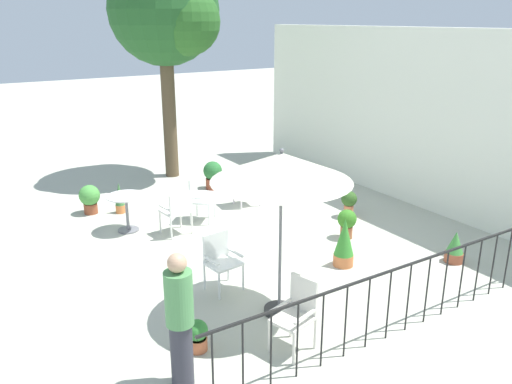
# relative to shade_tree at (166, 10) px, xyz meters

# --- Properties ---
(ground_plane) EXTENTS (60.00, 60.00, 0.00)m
(ground_plane) POSITION_rel_shade_tree_xyz_m (4.87, -0.48, -4.24)
(ground_plane) COLOR #B2B2A0
(villa_facade) EXTENTS (11.13, 0.30, 3.88)m
(villa_facade) POSITION_rel_shade_tree_xyz_m (4.87, 3.84, -2.30)
(villa_facade) COLOR white
(villa_facade) RESTS_ON ground
(terrace_railing) EXTENTS (0.03, 5.89, 1.01)m
(terrace_railing) POSITION_rel_shade_tree_xyz_m (8.47, -0.48, -3.56)
(terrace_railing) COLOR black
(terrace_railing) RESTS_ON ground
(shade_tree) EXTENTS (2.87, 2.73, 5.62)m
(shade_tree) POSITION_rel_shade_tree_xyz_m (0.00, 0.00, 0.00)
(shade_tree) COLOR brown
(shade_tree) RESTS_ON ground
(patio_umbrella_0) EXTENTS (1.91, 1.91, 2.45)m
(patio_umbrella_0) POSITION_rel_shade_tree_xyz_m (7.20, -1.51, -2.07)
(patio_umbrella_0) COLOR #2D2D2D
(patio_umbrella_0) RESTS_ON ground
(cafe_table_0) EXTENTS (0.76, 0.76, 0.74)m
(cafe_table_0) POSITION_rel_shade_tree_xyz_m (3.06, -2.33, -3.72)
(cafe_table_0) COLOR silver
(cafe_table_0) RESTS_ON ground
(patio_chair_0) EXTENTS (0.52, 0.55, 0.89)m
(patio_chair_0) POSITION_rel_shade_tree_xyz_m (3.02, 0.38, -3.72)
(patio_chair_0) COLOR white
(patio_chair_0) RESTS_ON ground
(patio_chair_1) EXTENTS (0.65, 0.65, 0.94)m
(patio_chair_1) POSITION_rel_shade_tree_xyz_m (3.31, -0.88, -3.70)
(patio_chair_1) COLOR white
(patio_chair_1) RESTS_ON ground
(patio_chair_2) EXTENTS (0.54, 0.58, 0.96)m
(patio_chair_2) POSITION_rel_shade_tree_xyz_m (8.00, -1.79, -3.70)
(patio_chair_2) COLOR silver
(patio_chair_2) RESTS_ON ground
(patio_chair_3) EXTENTS (0.52, 0.55, 0.89)m
(patio_chair_3) POSITION_rel_shade_tree_xyz_m (3.78, -1.56, -3.71)
(patio_chair_3) COLOR silver
(patio_chair_3) RESTS_ON ground
(patio_chair_4) EXTENTS (0.49, 0.54, 0.90)m
(patio_chair_4) POSITION_rel_shade_tree_xyz_m (6.09, -1.86, -3.71)
(patio_chair_4) COLOR white
(patio_chair_4) RESTS_ON ground
(potted_plant_0) EXTENTS (0.37, 0.37, 0.58)m
(potted_plant_0) POSITION_rel_shade_tree_xyz_m (5.66, 1.13, -3.90)
(potted_plant_0) COLOR #9E5737
(potted_plant_0) RESTS_ON ground
(potted_plant_1) EXTENTS (0.28, 0.28, 0.43)m
(potted_plant_1) POSITION_rel_shade_tree_xyz_m (7.38, -2.90, -4.02)
(potted_plant_1) COLOR #CB6941
(potted_plant_1) RESTS_ON ground
(potted_plant_2) EXTENTS (0.33, 0.33, 0.58)m
(potted_plant_2) POSITION_rel_shade_tree_xyz_m (4.83, 1.91, -3.89)
(potted_plant_2) COLOR #C66C48
(potted_plant_2) RESTS_ON ground
(potted_plant_3) EXTENTS (0.35, 0.35, 0.86)m
(potted_plant_3) POSITION_rel_shade_tree_xyz_m (6.53, 0.29, -3.82)
(potted_plant_3) COLOR #CE7340
(potted_plant_3) RESTS_ON ground
(potted_plant_4) EXTENTS (0.45, 0.45, 0.64)m
(potted_plant_4) POSITION_rel_shade_tree_xyz_m (1.68, -2.70, -3.88)
(potted_plant_4) COLOR brown
(potted_plant_4) RESTS_ON ground
(potted_plant_5) EXTENTS (0.20, 0.20, 0.69)m
(potted_plant_5) POSITION_rel_shade_tree_xyz_m (1.99, -2.14, -3.90)
(potted_plant_5) COLOR #D0753D
(potted_plant_5) RESTS_ON ground
(potted_plant_6) EXTENTS (0.32, 0.32, 0.57)m
(potted_plant_6) POSITION_rel_shade_tree_xyz_m (7.45, 2.02, -3.97)
(potted_plant_6) COLOR #9A4D33
(potted_plant_6) RESTS_ON ground
(potted_plant_7) EXTENTS (0.47, 0.47, 0.70)m
(potted_plant_7) POSITION_rel_shade_tree_xyz_m (1.56, 0.36, -3.86)
(potted_plant_7) COLOR #9D472E
(potted_plant_7) RESTS_ON ground
(standing_person) EXTENTS (0.45, 0.45, 1.67)m
(standing_person) POSITION_rel_shade_tree_xyz_m (7.88, -3.33, -3.38)
(standing_person) COLOR #33333D
(standing_person) RESTS_ON ground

